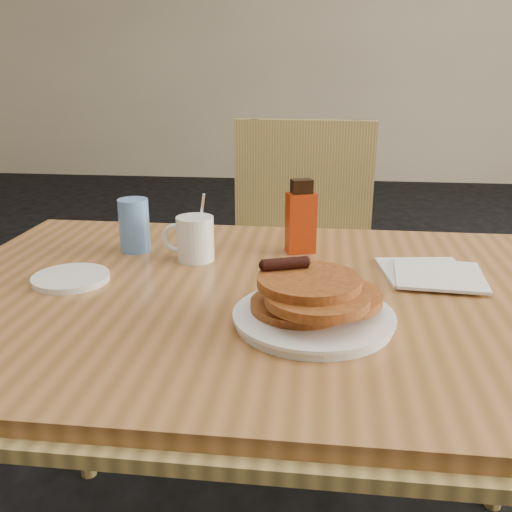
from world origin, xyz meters
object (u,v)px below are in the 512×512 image
at_px(main_table, 277,311).
at_px(coffee_mug, 194,238).
at_px(pancake_plate, 314,306).
at_px(syrup_bottle, 301,219).
at_px(blue_tumbler, 134,225).
at_px(chair_main_far, 301,250).

bearing_deg(main_table, coffee_mug, 139.64).
bearing_deg(coffee_mug, main_table, -49.07).
height_order(main_table, pancake_plate, pancake_plate).
distance_m(syrup_bottle, blue_tumbler, 0.37).
relative_size(main_table, coffee_mug, 9.18).
relative_size(pancake_plate, syrup_bottle, 1.60).
xyz_separation_m(pancake_plate, syrup_bottle, (-0.03, 0.36, 0.04)).
xyz_separation_m(chair_main_far, blue_tumbler, (-0.35, -0.54, 0.22)).
bearing_deg(coffee_mug, chair_main_far, 61.78).
bearing_deg(coffee_mug, syrup_bottle, 10.48).
bearing_deg(chair_main_far, syrup_bottle, -86.28).
xyz_separation_m(chair_main_far, syrup_bottle, (0.01, -0.51, 0.24)).
bearing_deg(main_table, syrup_bottle, 81.93).
distance_m(main_table, chair_main_far, 0.76).
bearing_deg(coffee_mug, pancake_plate, -57.07).
height_order(main_table, blue_tumbler, blue_tumbler).
relative_size(syrup_bottle, blue_tumbler, 1.39).
relative_size(coffee_mug, blue_tumbler, 1.26).
xyz_separation_m(coffee_mug, syrup_bottle, (0.22, 0.08, 0.03)).
distance_m(main_table, syrup_bottle, 0.26).
xyz_separation_m(pancake_plate, coffee_mug, (-0.26, 0.29, 0.02)).
xyz_separation_m(main_table, coffee_mug, (-0.19, 0.16, 0.09)).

